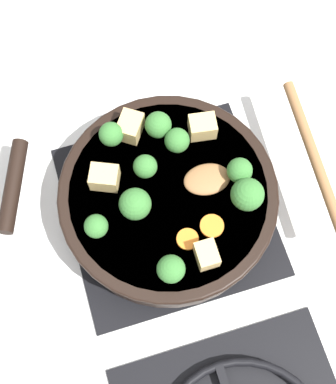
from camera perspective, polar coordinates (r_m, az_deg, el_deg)
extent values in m
plane|color=silver|center=(0.85, 0.00, -2.03)|extent=(2.40, 2.40, 0.00)
cube|color=black|center=(0.84, 0.00, -1.94)|extent=(0.31, 0.31, 0.01)
torus|color=black|center=(0.83, 0.00, -1.60)|extent=(0.24, 0.24, 0.01)
cube|color=black|center=(0.83, 0.00, -1.60)|extent=(0.01, 0.23, 0.01)
cube|color=black|center=(0.83, 0.00, -1.60)|extent=(0.23, 0.01, 0.01)
cylinder|color=black|center=(0.80, 0.00, -0.76)|extent=(0.31, 0.31, 0.06)
cylinder|color=#5B3316|center=(0.79, 0.00, -0.66)|extent=(0.29, 0.29, 0.05)
torus|color=black|center=(0.77, 0.00, -0.10)|extent=(0.32, 0.32, 0.01)
cylinder|color=black|center=(0.82, -16.21, 0.63)|extent=(0.07, 0.14, 0.02)
ellipsoid|color=olive|center=(0.77, 4.27, 1.13)|extent=(0.07, 0.05, 0.01)
cylinder|color=olive|center=(0.81, 15.37, 3.56)|extent=(0.03, 0.25, 0.02)
cube|color=#DBB770|center=(0.73, 4.15, -6.69)|extent=(0.03, 0.04, 0.03)
cube|color=#DBB770|center=(0.79, -4.05, 6.96)|extent=(0.05, 0.05, 0.03)
cube|color=#DBB770|center=(0.76, -6.79, 1.54)|extent=(0.05, 0.04, 0.03)
cube|color=#DBB770|center=(0.79, 3.69, 6.96)|extent=(0.04, 0.04, 0.03)
cylinder|color=#709956|center=(0.75, -3.43, -1.86)|extent=(0.01, 0.01, 0.01)
sphere|color=#387533|center=(0.73, -3.53, -1.29)|extent=(0.05, 0.05, 0.05)
cylinder|color=#709956|center=(0.80, -1.03, 6.49)|extent=(0.01, 0.01, 0.01)
sphere|color=#387533|center=(0.78, -1.05, 7.17)|extent=(0.04, 0.04, 0.04)
cylinder|color=#709956|center=(0.79, 0.95, 4.90)|extent=(0.01, 0.01, 0.01)
sphere|color=#387533|center=(0.77, 0.98, 5.52)|extent=(0.04, 0.04, 0.04)
cylinder|color=#709956|center=(0.76, 8.23, -0.86)|extent=(0.01, 0.01, 0.01)
sphere|color=#387533|center=(0.74, 8.47, -0.25)|extent=(0.05, 0.05, 0.05)
cylinder|color=#709956|center=(0.80, -5.95, 5.52)|extent=(0.01, 0.01, 0.01)
sphere|color=#387533|center=(0.78, -6.09, 6.14)|extent=(0.04, 0.04, 0.04)
cylinder|color=#709956|center=(0.73, 0.32, -8.55)|extent=(0.01, 0.01, 0.01)
sphere|color=#387533|center=(0.71, 0.33, -8.22)|extent=(0.04, 0.04, 0.04)
cylinder|color=#709956|center=(0.77, -2.39, 2.20)|extent=(0.01, 0.01, 0.01)
sphere|color=#387533|center=(0.75, -2.45, 2.74)|extent=(0.03, 0.03, 0.03)
cylinder|color=#709956|center=(0.75, -7.50, -4.04)|extent=(0.01, 0.01, 0.01)
sphere|color=#387533|center=(0.73, -7.67, -3.64)|extent=(0.03, 0.03, 0.03)
cylinder|color=#709956|center=(0.78, 7.47, 1.74)|extent=(0.01, 0.01, 0.01)
sphere|color=#387533|center=(0.76, 7.65, 2.29)|extent=(0.04, 0.04, 0.04)
cylinder|color=orange|center=(0.74, 2.10, -5.05)|extent=(0.03, 0.03, 0.01)
cylinder|color=orange|center=(0.75, 4.70, -3.63)|extent=(0.03, 0.03, 0.01)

